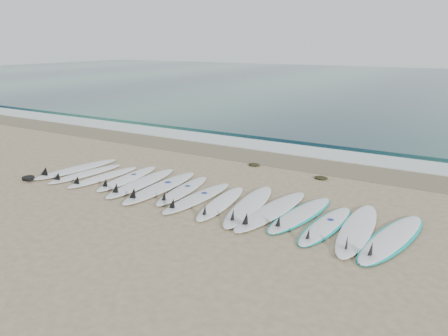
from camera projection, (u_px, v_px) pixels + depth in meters
The scene contains 23 objects.
ground at pixel (203, 197), 10.41m from camera, with size 120.00×120.00×0.00m, color tan.
ocean at pixel (415, 85), 37.14m from camera, with size 120.00×55.00×0.03m, color #214D4B.
wet_sand_band at pixel (275, 159), 13.78m from camera, with size 120.00×1.80×0.01m, color #72644B.
foam_band at pixel (292, 149), 14.93m from camera, with size 120.00×1.40×0.04m, color silver.
wave_crest at pixel (308, 140), 16.15m from camera, with size 120.00×1.00×0.10m, color #214D4B.
surfboard_0 at pixel (75, 169), 12.47m from camera, with size 0.91×2.75×0.35m.
surfboard_1 at pixel (84, 174), 12.04m from camera, with size 0.76×2.39×0.30m.
surfboard_2 at pixel (102, 177), 11.75m from camera, with size 0.66×2.39×0.30m.
surfboard_3 at pixel (127, 178), 11.63m from camera, with size 0.77×2.53×0.32m.
surfboard_4 at pixel (140, 183), 11.24m from camera, with size 0.78×2.81×0.35m.
surfboard_5 at pixel (159, 188), 10.88m from camera, with size 0.72×2.92×0.37m.
surfboard_6 at pixel (182, 191), 10.68m from camera, with size 0.80×2.45×0.31m.
surfboard_7 at pixel (196, 198), 10.18m from camera, with size 0.63×2.55×0.32m.
surfboard_8 at pixel (220, 203), 9.85m from camera, with size 0.82×2.44×0.31m.
surfboard_9 at pixel (248, 206), 9.67m from camera, with size 1.01×2.88×0.36m.
surfboard_10 at pixel (270, 211), 9.37m from camera, with size 0.84×2.92×0.37m.
surfboard_11 at pixel (300, 215), 9.22m from camera, with size 0.91×2.59×0.32m.
surfboard_12 at pixel (325, 226), 8.68m from camera, with size 0.73×2.38×0.30m.
surfboard_13 at pixel (357, 230), 8.44m from camera, with size 0.79×2.87×0.36m.
surfboard_14 at pixel (392, 238), 8.09m from camera, with size 1.13×2.84×0.35m.
seaweed_near at pixel (254, 165), 13.01m from camera, with size 0.36×0.28×0.07m, color black.
seaweed_far at pixel (321, 178), 11.76m from camera, with size 0.37×0.29×0.07m, color black.
leash_coil at pixel (29, 178), 11.67m from camera, with size 0.46×0.36×0.11m.
Camera 1 is at (5.50, -8.13, 3.56)m, focal length 35.00 mm.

